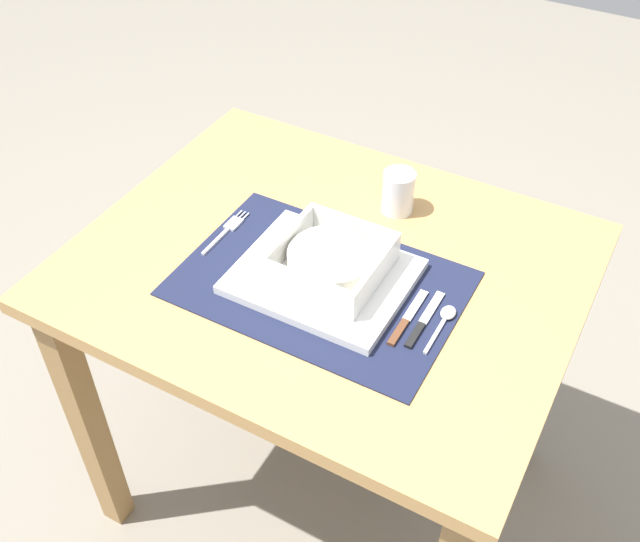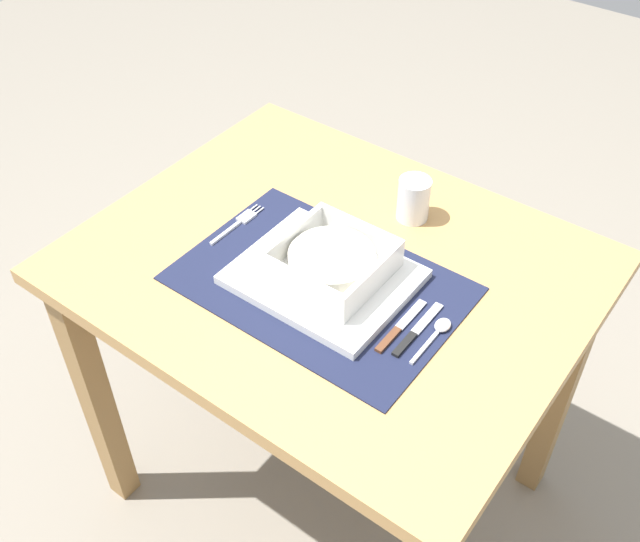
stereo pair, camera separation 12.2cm
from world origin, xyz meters
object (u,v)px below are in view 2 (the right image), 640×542
(porridge_bowl, at_px, (332,262))
(bread_knife, at_px, (398,329))
(fork, at_px, (240,221))
(dining_table, at_px, (331,307))
(drinking_glass, at_px, (413,201))
(spoon, at_px, (439,330))
(butter_knife, at_px, (415,332))

(porridge_bowl, bearing_deg, bread_knife, -11.50)
(bread_knife, bearing_deg, fork, 167.57)
(dining_table, relative_size, bread_knife, 6.41)
(drinking_glass, bearing_deg, porridge_bowl, -94.60)
(fork, xyz_separation_m, drinking_glass, (0.24, 0.21, 0.03))
(spoon, bearing_deg, dining_table, 168.47)
(porridge_bowl, bearing_deg, dining_table, 125.53)
(spoon, bearing_deg, butter_knife, -139.68)
(dining_table, relative_size, spoon, 7.77)
(bread_knife, relative_size, drinking_glass, 1.62)
(fork, bearing_deg, bread_knife, -10.06)
(porridge_bowl, height_order, fork, porridge_bowl)
(dining_table, bearing_deg, bread_knife, -21.37)
(spoon, bearing_deg, fork, 174.60)
(butter_knife, distance_m, drinking_glass, 0.30)
(butter_knife, height_order, drinking_glass, drinking_glass)
(dining_table, height_order, porridge_bowl, porridge_bowl)
(porridge_bowl, distance_m, bread_knife, 0.16)
(dining_table, relative_size, drinking_glass, 10.41)
(spoon, height_order, drinking_glass, drinking_glass)
(dining_table, distance_m, porridge_bowl, 0.16)
(dining_table, distance_m, bread_knife, 0.23)
(porridge_bowl, height_order, bread_knife, porridge_bowl)
(dining_table, xyz_separation_m, fork, (-0.19, -0.02, 0.12))
(fork, distance_m, drinking_glass, 0.32)
(dining_table, distance_m, butter_knife, 0.25)
(spoon, bearing_deg, porridge_bowl, 178.28)
(fork, xyz_separation_m, butter_knife, (0.40, -0.04, 0.00))
(dining_table, bearing_deg, fork, -175.04)
(spoon, relative_size, drinking_glass, 1.34)
(butter_knife, xyz_separation_m, drinking_glass, (-0.16, 0.25, 0.03))
(spoon, xyz_separation_m, drinking_glass, (-0.19, 0.22, 0.03))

